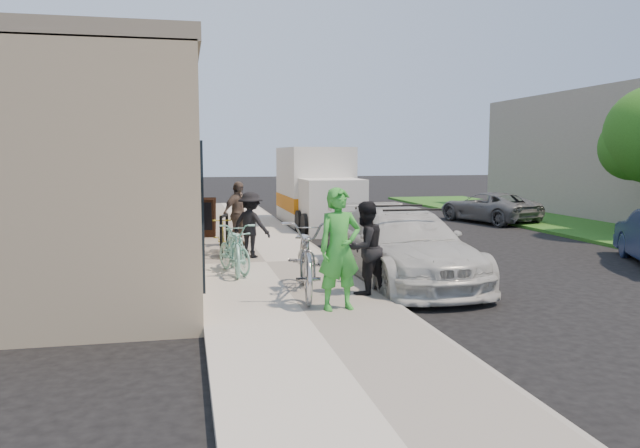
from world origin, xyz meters
TOP-DOWN VIEW (x-y plane):
  - ground at (0.00, 0.00)m, footprint 120.00×120.00m
  - sidewalk at (-2.00, 3.00)m, footprint 3.00×34.00m
  - curb at (-0.45, 3.00)m, footprint 0.12×34.00m
  - storefront at (-5.24, 7.99)m, footprint 3.60×20.00m
  - bike_rack at (-2.85, 3.84)m, footprint 0.24×0.68m
  - sandwich_board at (-3.22, 7.47)m, footprint 0.77×0.78m
  - sedan_white at (0.42, 0.97)m, footprint 2.18×5.04m
  - sedan_silver at (0.55, 4.34)m, footprint 1.57×3.41m
  - moving_truck at (0.77, 10.60)m, footprint 2.14×5.60m
  - far_car_gray at (7.26, 10.64)m, footprint 2.90×4.37m
  - tandem_bike at (-1.73, -0.33)m, footprint 1.19×2.59m
  - woman_rider at (-1.45, -1.44)m, footprint 0.74×0.55m
  - man_standing at (-0.76, -0.47)m, footprint 0.96×0.90m
  - cruiser_bike_a at (-2.78, 1.85)m, footprint 0.88×1.52m
  - cruiser_bike_b at (-2.75, 1.91)m, footprint 0.69×1.96m
  - cruiser_bike_c at (-2.88, 4.29)m, footprint 0.49×1.52m
  - bystander_a at (-2.25, 3.69)m, footprint 1.10×1.05m
  - bystander_b at (-2.39, 5.57)m, footprint 1.01×0.94m

SIDE VIEW (x-z plane):
  - ground at x=0.00m, z-range 0.00..0.00m
  - curb at x=-0.45m, z-range 0.00..0.13m
  - sidewalk at x=-2.00m, z-range 0.00..0.15m
  - far_car_gray at x=7.26m, z-range 0.00..1.12m
  - sedan_silver at x=0.55m, z-range 0.00..1.13m
  - cruiser_bike_a at x=-2.78m, z-range 0.15..1.03m
  - cruiser_bike_c at x=-2.88m, z-range 0.15..1.06m
  - cruiser_bike_b at x=-2.75m, z-range 0.15..1.18m
  - sandwich_board at x=-3.22m, z-range 0.16..1.27m
  - sedan_white at x=0.42m, z-range -0.02..1.47m
  - bike_rack at x=-2.85m, z-range 0.25..1.24m
  - tandem_bike at x=-1.73m, z-range 0.15..1.46m
  - bystander_a at x=-2.25m, z-range 0.15..1.66m
  - man_standing at x=-0.76m, z-range 0.15..1.72m
  - bystander_b at x=-2.39m, z-range 0.15..1.81m
  - woman_rider at x=-1.45m, z-range 0.15..2.01m
  - moving_truck at x=0.77m, z-range -0.15..2.59m
  - storefront at x=-5.24m, z-range 0.01..4.24m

